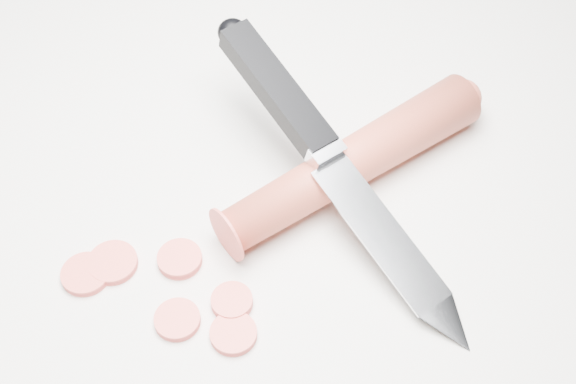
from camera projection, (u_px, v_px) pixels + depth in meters
The scene contains 9 objects.
ground at pixel (241, 216), 0.59m from camera, with size 2.40×2.40×0.00m, color silver.
carrot at pixel (352, 162), 0.59m from camera, with size 0.04×0.04×0.22m, color #BB3F2C.
carrot_slice_0 at pixel (86, 274), 0.55m from camera, with size 0.03×0.03×0.01m, color #E74A3E.
carrot_slice_1 at pixel (233, 334), 0.52m from camera, with size 0.03×0.03×0.01m, color #E74A3E.
carrot_slice_2 at pixel (232, 301), 0.54m from camera, with size 0.03×0.03×0.01m, color #E74A3E.
carrot_slice_3 at pixel (113, 263), 0.56m from camera, with size 0.03×0.03×0.01m, color #E74A3E.
carrot_slice_4 at pixel (177, 320), 0.53m from camera, with size 0.03×0.03×0.01m, color #E74A3E.
carrot_slice_5 at pixel (180, 259), 0.56m from camera, with size 0.03×0.03×0.01m, color #E74A3E.
kitchen_knife at pixel (340, 169), 0.56m from camera, with size 0.29×0.10×0.08m, color silver, non-canonical shape.
Camera 1 is at (0.25, -0.24, 0.48)m, focal length 50.00 mm.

